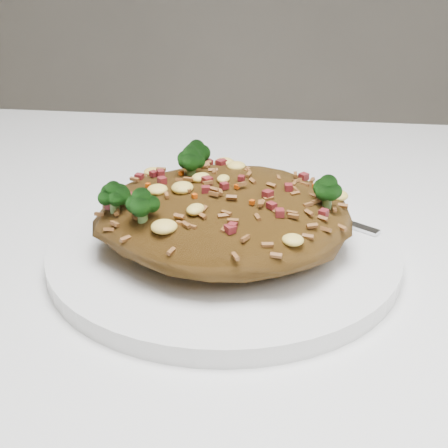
% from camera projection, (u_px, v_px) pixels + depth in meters
% --- Properties ---
extents(dining_table, '(1.20, 0.80, 0.75)m').
position_uv_depth(dining_table, '(248.00, 376.00, 0.49)').
color(dining_table, white).
rests_on(dining_table, ground).
extents(plate, '(0.26, 0.26, 0.01)m').
position_uv_depth(plate, '(224.00, 250.00, 0.48)').
color(plate, white).
rests_on(plate, dining_table).
extents(fried_rice, '(0.19, 0.17, 0.07)m').
position_uv_depth(fried_rice, '(223.00, 206.00, 0.46)').
color(fried_rice, brown).
rests_on(fried_rice, plate).
extents(fork, '(0.14, 0.10, 0.00)m').
position_uv_depth(fork, '(300.00, 208.00, 0.52)').
color(fork, silver).
rests_on(fork, plate).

